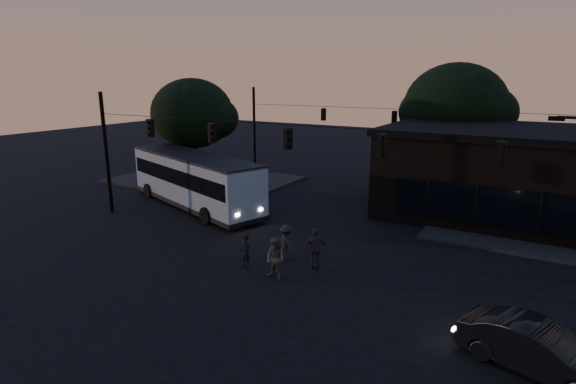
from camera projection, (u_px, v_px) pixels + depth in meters
The scene contains 14 objects.
ground at pixel (240, 281), 18.83m from camera, with size 120.00×120.00×0.00m, color black.
sidewalk_far_right at pixel (569, 232), 24.60m from camera, with size 14.00×10.00×0.15m, color black.
sidewalk_far_left at pixel (204, 179), 37.38m from camera, with size 14.00×10.00×0.15m, color black.
building at pixel (517, 173), 27.08m from camera, with size 15.40×10.41×5.40m.
tree_behind at pixel (455, 107), 33.70m from camera, with size 7.60×7.60×9.43m.
tree_left at pixel (193, 114), 35.19m from camera, with size 6.40×6.40×8.30m.
signal_rig_near at pixel (288, 162), 21.07m from camera, with size 26.24×0.30×7.50m.
signal_rig_far at pixel (393, 133), 34.49m from camera, with size 26.24×0.30×7.50m.
bus at pixel (194, 178), 29.37m from camera, with size 12.52×6.61×3.46m.
car at pixel (539, 349), 12.90m from camera, with size 1.53×4.40×1.45m, color black.
pedestrian_a at pixel (245, 251), 20.04m from camera, with size 0.57×0.37×1.57m, color black.
pedestrian_b at pixel (275, 259), 18.89m from camera, with size 0.88×0.68×1.80m, color #45413E.
pedestrian_c at pixel (315, 249), 19.90m from camera, with size 1.10×0.46×1.88m, color #2A232B.
pedestrian_d at pixel (286, 242), 20.95m from camera, with size 1.09×0.62×1.68m, color black.
Camera 1 is at (10.53, -13.89, 8.29)m, focal length 28.00 mm.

